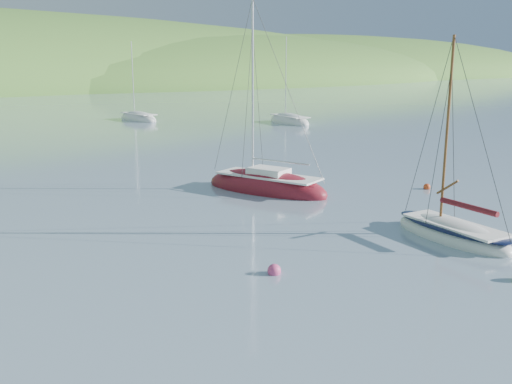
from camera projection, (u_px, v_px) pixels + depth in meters
ground at (428, 289)px, 18.79m from camera, size 700.00×700.00×0.00m
daysailer_white at (452, 233)px, 24.10m from camera, size 2.89×6.07×8.98m
sloop_red at (266, 187)px, 32.88m from camera, size 5.06×8.30×11.62m
distant_sloop_b at (138, 119)px, 72.11m from camera, size 3.14×7.59×10.58m
distant_sloop_d at (289, 122)px, 68.71m from camera, size 3.98×8.10×11.07m
mooring_buoys at (328, 248)px, 22.44m from camera, size 24.53×12.38×0.49m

